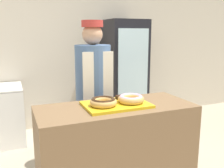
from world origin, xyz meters
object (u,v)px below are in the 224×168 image
object	(u,v)px
serving_tray	(116,105)
donut_chocolate_glaze	(103,102)
donut_light_glaze	(131,99)
baker_person	(93,94)
brownie_back_left	(101,99)
brownie_back_right	(120,97)
beverage_fridge	(124,74)

from	to	relation	value
serving_tray	donut_chocolate_glaze	size ratio (longest dim) A/B	2.42
donut_chocolate_glaze	donut_light_glaze	bearing A→B (deg)	0.00
donut_chocolate_glaze	baker_person	world-z (taller)	baker_person
donut_light_glaze	baker_person	world-z (taller)	baker_person
donut_chocolate_glaze	baker_person	bearing A→B (deg)	79.34
brownie_back_left	brownie_back_right	size ratio (longest dim) A/B	1.00
brownie_back_right	beverage_fridge	distance (m)	1.78
donut_chocolate_glaze	donut_light_glaze	world-z (taller)	same
serving_tray	brownie_back_right	bearing A→B (deg)	53.57
donut_chocolate_glaze	brownie_back_left	distance (m)	0.16
brownie_back_left	brownie_back_right	xyz separation A→B (m)	(0.19, 0.00, 0.00)
donut_chocolate_glaze	brownie_back_right	world-z (taller)	donut_chocolate_glaze
baker_person	brownie_back_left	bearing A→B (deg)	-99.57
donut_light_glaze	brownie_back_right	world-z (taller)	donut_light_glaze
brownie_back_right	donut_chocolate_glaze	bearing A→B (deg)	-145.95
donut_light_glaze	beverage_fridge	xyz separation A→B (m)	(0.75, 1.75, -0.09)
brownie_back_right	baker_person	xyz separation A→B (m)	(-0.11, 0.49, -0.06)
brownie_back_right	beverage_fridge	size ratio (longest dim) A/B	0.04
donut_light_glaze	brownie_back_left	size ratio (longest dim) A/B	3.30
brownie_back_right	beverage_fridge	bearing A→B (deg)	63.82
donut_chocolate_glaze	baker_person	xyz separation A→B (m)	(0.12, 0.64, -0.08)
brownie_back_left	beverage_fridge	size ratio (longest dim) A/B	0.04
beverage_fridge	donut_chocolate_glaze	bearing A→B (deg)	-120.01
serving_tray	brownie_back_left	bearing A→B (deg)	126.43
donut_chocolate_glaze	brownie_back_right	bearing A→B (deg)	34.05
donut_chocolate_glaze	baker_person	size ratio (longest dim) A/B	0.14
serving_tray	baker_person	world-z (taller)	baker_person
donut_chocolate_glaze	beverage_fridge	xyz separation A→B (m)	(1.01, 1.75, -0.09)
serving_tray	brownie_back_right	world-z (taller)	brownie_back_right
brownie_back_right	baker_person	world-z (taller)	baker_person
donut_chocolate_glaze	brownie_back_right	distance (m)	0.27
serving_tray	donut_light_glaze	world-z (taller)	donut_light_glaze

